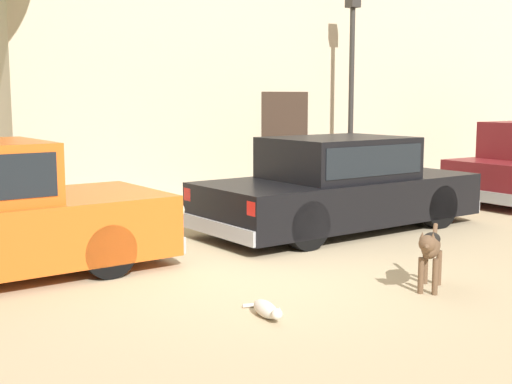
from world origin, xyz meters
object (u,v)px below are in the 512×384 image
parked_sedan_second (339,184)px  street_lamp (352,69)px  stray_dog_spotted (430,247)px  stray_cat (266,309)px

parked_sedan_second → street_lamp: 3.67m
stray_dog_spotted → stray_cat: size_ratio=1.30×
parked_sedan_second → street_lamp: street_lamp is taller
stray_dog_spotted → street_lamp: bearing=-160.2°
stray_dog_spotted → stray_cat: 1.96m
parked_sedan_second → stray_dog_spotted: 3.36m
parked_sedan_second → stray_dog_spotted: parked_sedan_second is taller
stray_dog_spotted → street_lamp: (3.59, 5.33, 2.07)m
stray_cat → street_lamp: bearing=141.7°
stray_dog_spotted → street_lamp: street_lamp is taller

